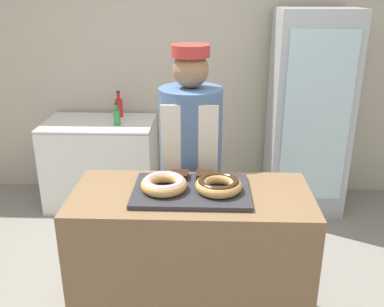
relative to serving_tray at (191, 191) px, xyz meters
name	(u,v)px	position (x,y,z in m)	size (l,w,h in m)	color
wall_back	(200,57)	(0.00, 2.13, 0.37)	(8.00, 0.06, 2.70)	#BCB29E
display_counter	(191,271)	(0.00, 0.00, -0.49)	(1.24, 0.56, 0.97)	brown
serving_tray	(191,191)	(0.00, 0.00, 0.00)	(0.60, 0.40, 0.02)	#2D2D33
donut_light_glaze	(164,183)	(-0.14, -0.02, 0.05)	(0.24, 0.24, 0.06)	tan
donut_chocolate_glaze	(219,184)	(0.14, -0.02, 0.05)	(0.24, 0.24, 0.06)	tan
brownie_back_left	(180,175)	(-0.07, 0.14, 0.03)	(0.09, 0.09, 0.03)	black
brownie_back_right	(205,175)	(0.07, 0.14, 0.03)	(0.09, 0.09, 0.03)	black
baker_person	(191,170)	(-0.02, 0.54, -0.11)	(0.39, 0.39, 1.65)	#4C4C51
beverage_fridge	(308,114)	(0.98, 1.75, -0.07)	(0.67, 0.60, 1.81)	#ADB2B7
chest_freezer	(102,162)	(-0.92, 1.75, -0.57)	(1.01, 0.63, 0.81)	white
bottle_red	(119,107)	(-0.76, 1.94, -0.07)	(0.07, 0.07, 0.25)	red
bottle_green	(117,117)	(-0.73, 1.67, -0.09)	(0.06, 0.06, 0.20)	#2D8C38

